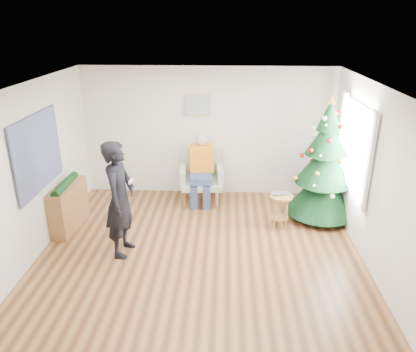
# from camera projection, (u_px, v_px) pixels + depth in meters

# --- Properties ---
(floor) EXTENTS (5.00, 5.00, 0.00)m
(floor) POSITION_uv_depth(u_px,v_px,m) (200.00, 256.00, 6.30)
(floor) COLOR brown
(floor) RESTS_ON ground
(ceiling) EXTENTS (5.00, 5.00, 0.00)m
(ceiling) POSITION_uv_depth(u_px,v_px,m) (198.00, 87.00, 5.35)
(ceiling) COLOR white
(ceiling) RESTS_ON wall_back
(wall_back) EXTENTS (5.00, 0.00, 5.00)m
(wall_back) POSITION_uv_depth(u_px,v_px,m) (208.00, 132.00, 8.15)
(wall_back) COLOR silver
(wall_back) RESTS_ON floor
(wall_front) EXTENTS (5.00, 0.00, 5.00)m
(wall_front) POSITION_uv_depth(u_px,v_px,m) (179.00, 285.00, 3.50)
(wall_front) COLOR silver
(wall_front) RESTS_ON floor
(wall_left) EXTENTS (0.00, 5.00, 5.00)m
(wall_left) POSITION_uv_depth(u_px,v_px,m) (29.00, 175.00, 5.94)
(wall_left) COLOR silver
(wall_left) RESTS_ON floor
(wall_right) EXTENTS (0.00, 5.00, 5.00)m
(wall_right) POSITION_uv_depth(u_px,v_px,m) (376.00, 181.00, 5.71)
(wall_right) COLOR silver
(wall_right) RESTS_ON floor
(window_panel) EXTENTS (0.04, 1.30, 1.40)m
(window_panel) POSITION_uv_depth(u_px,v_px,m) (355.00, 147.00, 6.57)
(window_panel) COLOR white
(window_panel) RESTS_ON wall_right
(curtains) EXTENTS (0.05, 1.75, 1.50)m
(curtains) POSITION_uv_depth(u_px,v_px,m) (353.00, 147.00, 6.57)
(curtains) COLOR white
(curtains) RESTS_ON wall_right
(christmas_tree) EXTENTS (1.25, 1.25, 2.25)m
(christmas_tree) POSITION_uv_depth(u_px,v_px,m) (324.00, 165.00, 7.16)
(christmas_tree) COLOR #3F2816
(christmas_tree) RESTS_ON floor
(stool) EXTENTS (0.40, 0.40, 0.61)m
(stool) POSITION_uv_depth(u_px,v_px,m) (280.00, 211.00, 7.06)
(stool) COLOR brown
(stool) RESTS_ON floor
(laptop) EXTENTS (0.36, 0.26, 0.03)m
(laptop) POSITION_uv_depth(u_px,v_px,m) (281.00, 195.00, 6.95)
(laptop) COLOR silver
(laptop) RESTS_ON stool
(armchair) EXTENTS (0.89, 0.82, 1.04)m
(armchair) POSITION_uv_depth(u_px,v_px,m) (201.00, 182.00, 8.08)
(armchair) COLOR #98A786
(armchair) RESTS_ON floor
(seated_person) EXTENTS (0.48, 0.69, 1.36)m
(seated_person) POSITION_uv_depth(u_px,v_px,m) (201.00, 168.00, 7.91)
(seated_person) COLOR navy
(seated_person) RESTS_ON armchair
(standing_man) EXTENTS (0.50, 0.70, 1.82)m
(standing_man) POSITION_uv_depth(u_px,v_px,m) (120.00, 199.00, 6.08)
(standing_man) COLOR black
(standing_man) RESTS_ON floor
(game_controller) EXTENTS (0.05, 0.13, 0.04)m
(game_controller) POSITION_uv_depth(u_px,v_px,m) (131.00, 182.00, 5.93)
(game_controller) COLOR white
(game_controller) RESTS_ON standing_man
(console) EXTENTS (0.37, 1.02, 0.80)m
(console) POSITION_uv_depth(u_px,v_px,m) (68.00, 207.00, 6.99)
(console) COLOR brown
(console) RESTS_ON floor
(garland) EXTENTS (0.14, 0.90, 0.14)m
(garland) POSITION_uv_depth(u_px,v_px,m) (65.00, 185.00, 6.84)
(garland) COLOR black
(garland) RESTS_ON console
(tapestry) EXTENTS (0.03, 1.50, 1.15)m
(tapestry) POSITION_uv_depth(u_px,v_px,m) (38.00, 153.00, 6.12)
(tapestry) COLOR black
(tapestry) RESTS_ON wall_left
(framed_picture) EXTENTS (0.52, 0.05, 0.42)m
(framed_picture) POSITION_uv_depth(u_px,v_px,m) (197.00, 105.00, 7.92)
(framed_picture) COLOR tan
(framed_picture) RESTS_ON wall_back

